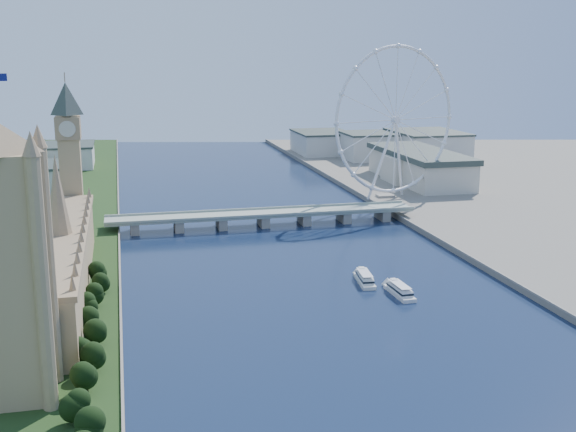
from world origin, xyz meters
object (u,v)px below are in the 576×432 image
object	(u,v)px
victoria_tower	(9,256)
tour_boat_near	(365,283)
london_eye	(396,121)
tour_boat_far	(400,295)

from	to	relation	value
victoria_tower	tour_boat_near	world-z (taller)	victoria_tower
victoria_tower	london_eye	size ratio (longest dim) A/B	0.90
victoria_tower	tour_boat_far	size ratio (longest dim) A/B	3.85
victoria_tower	tour_boat_near	distance (m)	199.99
london_eye	tour_boat_far	xyz separation A→B (m)	(-81.90, -219.79, -67.52)
london_eye	tour_boat_far	size ratio (longest dim) A/B	4.27
tour_boat_near	tour_boat_far	xyz separation A→B (m)	(10.79, -23.10, 0.00)
london_eye	tour_boat_near	xyz separation A→B (m)	(-92.69, -196.69, -67.52)
tour_boat_near	tour_boat_far	distance (m)	25.50
london_eye	tour_boat_near	bearing A→B (deg)	-115.23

